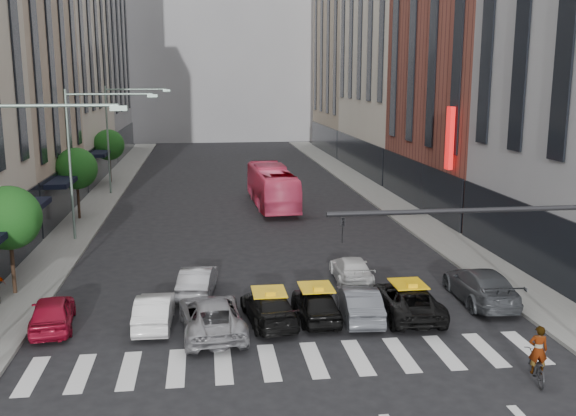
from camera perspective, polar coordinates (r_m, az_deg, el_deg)
name	(u,v)px	position (r m, az deg, el deg)	size (l,w,h in m)	color
ground	(304,380)	(21.92, 1.40, -15.05)	(160.00, 160.00, 0.00)	black
sidewalk_left	(93,208)	(51.01, -16.91, 0.01)	(3.00, 96.00, 0.15)	slate
sidewalk_right	(386,200)	(52.39, 8.74, 0.67)	(3.00, 96.00, 0.15)	slate
building_left_d	(87,35)	(85.66, -17.47, 14.48)	(8.00, 18.00, 30.00)	gray
building_right_b	(476,33)	(50.64, 16.38, 14.68)	(8.00, 18.00, 26.00)	brown
building_right_d	(355,45)	(86.83, 6.00, 14.22)	(8.00, 18.00, 28.00)	tan
building_far	(220,24)	(104.73, -6.09, 15.94)	(30.00, 10.00, 36.00)	gray
tree_near	(9,218)	(31.24, -23.58, -0.82)	(2.88, 2.88, 4.95)	black
tree_mid	(76,169)	(46.60, -18.30, 3.34)	(2.88, 2.88, 4.95)	black
tree_far	(109,145)	(62.28, -15.64, 5.42)	(2.88, 2.88, 4.95)	black
streetlamp_near	(6,190)	(24.68, -23.82, 1.44)	(5.38, 0.25, 9.00)	gray
streetlamp_mid	(85,144)	(40.16, -17.58, 5.41)	(5.38, 0.25, 9.00)	gray
streetlamp_far	(119,125)	(55.93, -14.81, 7.14)	(5.38, 0.25, 9.00)	gray
traffic_signal	(549,249)	(21.96, 22.18, -3.41)	(10.10, 0.20, 6.00)	black
liberty_sign	(450,138)	(42.55, 14.19, 6.04)	(0.30, 0.70, 4.00)	red
car_red	(52,312)	(27.39, -20.22, -8.68)	(1.61, 4.00, 1.36)	maroon
car_white_front	(154,310)	(26.56, -11.78, -8.89)	(1.39, 3.98, 1.31)	silver
car_silver	(212,316)	(25.49, -6.81, -9.49)	(2.33, 5.06, 1.41)	gray
taxi_left	(269,307)	(26.36, -1.69, -8.82)	(1.80, 4.44, 1.29)	black
taxi_center	(316,303)	(26.70, 2.50, -8.48)	(1.60, 3.99, 1.36)	black
car_grey_mid	(359,303)	(26.90, 6.34, -8.37)	(1.45, 4.16, 1.37)	#484B51
taxi_right	(408,300)	(27.56, 10.58, -8.02)	(2.26, 4.90, 1.36)	black
car_grey_curb	(481,285)	(29.90, 16.75, -6.60)	(2.13, 5.23, 1.52)	#3E4146
car_row2_left	(198,281)	(29.86, -8.03, -6.41)	(1.43, 4.09, 1.35)	#939498
car_row2_right	(351,269)	(31.62, 5.66, -5.44)	(1.72, 4.24, 1.23)	silver
bus	(272,187)	(49.49, -1.43, 1.92)	(2.62, 11.18, 3.12)	#F14671
motorcycle	(537,367)	(23.18, 21.24, -13.02)	(0.64, 1.84, 0.97)	black
rider	(540,329)	(22.68, 21.48, -9.99)	(0.60, 0.40, 1.66)	gray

